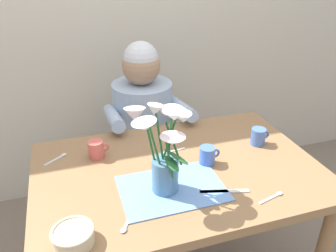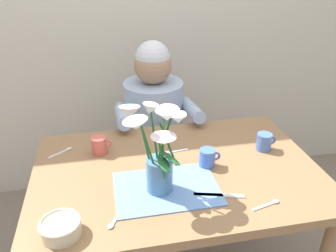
# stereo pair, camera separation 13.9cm
# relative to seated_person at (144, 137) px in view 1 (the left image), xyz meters

# --- Properties ---
(wood_panel_backdrop) EXTENTS (4.00, 0.10, 2.50)m
(wood_panel_backdrop) POSITION_rel_seated_person_xyz_m (0.00, 0.43, 0.69)
(wood_panel_backdrop) COLOR beige
(wood_panel_backdrop) RESTS_ON ground_plane
(dining_table) EXTENTS (1.20, 0.80, 0.74)m
(dining_table) POSITION_rel_seated_person_xyz_m (0.00, -0.62, 0.08)
(dining_table) COLOR olive
(dining_table) RESTS_ON ground_plane
(seated_person) EXTENTS (0.45, 0.47, 1.14)m
(seated_person) POSITION_rel_seated_person_xyz_m (0.00, 0.00, 0.00)
(seated_person) COLOR #4C4C56
(seated_person) RESTS_ON ground_plane
(striped_placemat) EXTENTS (0.40, 0.28, 0.00)m
(striped_placemat) POSITION_rel_seated_person_xyz_m (-0.07, -0.74, 0.18)
(striped_placemat) COLOR #6B93D1
(striped_placemat) RESTS_ON dining_table
(flower_vase) EXTENTS (0.26, 0.23, 0.35)m
(flower_vase) POSITION_rel_seated_person_xyz_m (-0.10, -0.75, 0.37)
(flower_vase) COLOR teal
(flower_vase) RESTS_ON dining_table
(ceramic_bowl) EXTENTS (0.14, 0.14, 0.06)m
(ceramic_bowl) POSITION_rel_seated_person_xyz_m (-0.45, -0.91, 0.21)
(ceramic_bowl) COLOR beige
(ceramic_bowl) RESTS_ON dining_table
(dinner_knife) EXTENTS (0.19, 0.07, 0.00)m
(dinner_knife) POSITION_rel_seated_person_xyz_m (0.12, -0.82, 0.18)
(dinner_knife) COLOR silver
(dinner_knife) RESTS_ON dining_table
(ceramic_mug) EXTENTS (0.09, 0.07, 0.08)m
(ceramic_mug) POSITION_rel_seated_person_xyz_m (0.43, -0.54, 0.22)
(ceramic_mug) COLOR #476BB7
(ceramic_mug) RESTS_ON dining_table
(tea_cup) EXTENTS (0.09, 0.07, 0.08)m
(tea_cup) POSITION_rel_seated_person_xyz_m (0.13, -0.62, 0.22)
(tea_cup) COLOR #476BB7
(tea_cup) RESTS_ON dining_table
(coffee_cup) EXTENTS (0.09, 0.07, 0.08)m
(coffee_cup) POSITION_rel_seated_person_xyz_m (-0.32, -0.43, 0.22)
(coffee_cup) COLOR #CC564C
(coffee_cup) RESTS_ON dining_table
(spoon_0) EXTENTS (0.12, 0.03, 0.01)m
(spoon_0) POSITION_rel_seated_person_xyz_m (0.00, -0.49, 0.18)
(spoon_0) COLOR silver
(spoon_0) RESTS_ON dining_table
(spoon_1) EXTENTS (0.11, 0.08, 0.01)m
(spoon_1) POSITION_rel_seated_person_xyz_m (-0.48, -0.38, 0.18)
(spoon_1) COLOR silver
(spoon_1) RESTS_ON dining_table
(spoon_2) EXTENTS (0.12, 0.04, 0.01)m
(spoon_2) POSITION_rel_seated_person_xyz_m (0.28, -0.91, 0.18)
(spoon_2) COLOR silver
(spoon_2) RESTS_ON dining_table
(spoon_3) EXTENTS (0.07, 0.11, 0.01)m
(spoon_3) POSITION_rel_seated_person_xyz_m (-0.28, -0.88, 0.18)
(spoon_3) COLOR silver
(spoon_3) RESTS_ON dining_table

